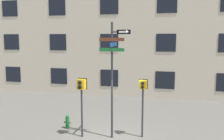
{
  "coord_description": "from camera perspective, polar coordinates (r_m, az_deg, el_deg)",
  "views": [
    {
      "loc": [
        2.38,
        -9.35,
        4.27
      ],
      "look_at": [
        0.01,
        0.59,
        2.92
      ],
      "focal_mm": 40.0,
      "sensor_mm": 36.0,
      "label": 1
    }
  ],
  "objects": [
    {
      "name": "building_facade",
      "position": [
        18.11,
        5.94,
        14.52
      ],
      "size": [
        24.0,
        0.64,
        12.98
      ],
      "color": "beige",
      "rests_on": "ground_plane"
    },
    {
      "name": "street_sign_pole",
      "position": [
        10.29,
        0.27,
        -0.11
      ],
      "size": [
        1.29,
        1.1,
        4.88
      ],
      "color": "#2D2D33",
      "rests_on": "ground_plane"
    },
    {
      "name": "pedestrian_signal_left",
      "position": [
        10.64,
        -7.0,
        -4.73
      ],
      "size": [
        0.4,
        0.4,
        2.54
      ],
      "color": "#2D2D33",
      "rests_on": "ground_plane"
    },
    {
      "name": "pedestrian_signal_right",
      "position": [
        10.61,
        7.06,
        -5.12
      ],
      "size": [
        0.38,
        0.4,
        2.5
      ],
      "color": "#2D2D33",
      "rests_on": "ground_plane"
    },
    {
      "name": "fire_hydrant",
      "position": [
        12.19,
        -10.15,
        -11.56
      ],
      "size": [
        0.34,
        0.18,
        0.64
      ],
      "color": "#196028",
      "rests_on": "ground_plane"
    }
  ]
}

